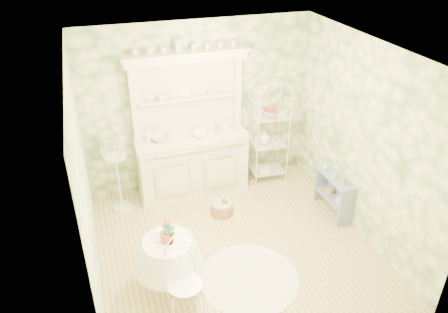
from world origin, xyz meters
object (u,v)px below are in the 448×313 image
object	(u,v)px
bakers_rack	(269,128)
cafe_chair	(185,283)
round_table	(170,266)
birdcage_stand	(117,169)
floor_basket	(222,207)
kitchen_dresser	(191,128)
side_shelf	(334,195)

from	to	relation	value
bakers_rack	cafe_chair	size ratio (longest dim) A/B	2.04
round_table	birdcage_stand	world-z (taller)	birdcage_stand
cafe_chair	floor_basket	xyz separation A→B (m)	(0.97, 1.67, -0.34)
floor_basket	kitchen_dresser	bearing A→B (deg)	108.14
side_shelf	cafe_chair	world-z (taller)	cafe_chair
kitchen_dresser	side_shelf	distance (m)	2.39
birdcage_stand	cafe_chair	bearing A→B (deg)	-78.53
kitchen_dresser	round_table	distance (m)	2.28
birdcage_stand	floor_basket	distance (m)	1.67
side_shelf	cafe_chair	bearing A→B (deg)	-155.81
bakers_rack	floor_basket	bearing A→B (deg)	-140.39
kitchen_dresser	floor_basket	xyz separation A→B (m)	(0.25, -0.76, -1.02)
bakers_rack	side_shelf	world-z (taller)	bakers_rack
kitchen_dresser	floor_basket	world-z (taller)	kitchen_dresser
birdcage_stand	side_shelf	bearing A→B (deg)	-19.71
side_shelf	round_table	xyz separation A→B (m)	(-2.67, -0.74, 0.02)
kitchen_dresser	side_shelf	world-z (taller)	kitchen_dresser
kitchen_dresser	side_shelf	xyz separation A→B (m)	(1.87, -1.23, -0.83)
side_shelf	round_table	distance (m)	2.77
bakers_rack	floor_basket	world-z (taller)	bakers_rack
birdcage_stand	floor_basket	size ratio (longest dim) A/B	3.71
kitchen_dresser	round_table	size ratio (longest dim) A/B	3.46
side_shelf	floor_basket	xyz separation A→B (m)	(-1.62, 0.47, -0.19)
bakers_rack	round_table	distance (m)	2.96
bakers_rack	round_table	size ratio (longest dim) A/B	2.86
cafe_chair	birdcage_stand	xyz separation A→B (m)	(-0.46, 2.29, 0.25)
bakers_rack	birdcage_stand	size ratio (longest dim) A/B	1.32
bakers_rack	floor_basket	distance (m)	1.55
round_table	cafe_chair	size ratio (longest dim) A/B	0.71
kitchen_dresser	floor_basket	bearing A→B (deg)	-71.86
floor_basket	bakers_rack	bearing A→B (deg)	36.02
round_table	floor_basket	distance (m)	1.61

